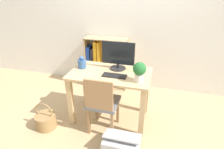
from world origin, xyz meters
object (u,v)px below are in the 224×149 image
at_px(chair, 102,102).
at_px(bookshelf, 100,63).
at_px(keyboard, 114,76).
at_px(vase, 82,63).
at_px(storage_box, 121,145).
at_px(monitor, 118,55).
at_px(potted_plant, 139,71).
at_px(basket, 46,120).

bearing_deg(chair, bookshelf, 112.50).
bearing_deg(keyboard, vase, 164.45).
xyz_separation_m(bookshelf, storage_box, (0.80, -1.58, -0.36)).
height_order(monitor, bookshelf, monitor).
bearing_deg(potted_plant, storage_box, -102.62).
relative_size(chair, bookshelf, 0.88).
distance_m(potted_plant, chair, 0.64).
bearing_deg(monitor, basket, -145.63).
distance_m(potted_plant, storage_box, 0.92).
xyz_separation_m(chair, basket, (-0.81, -0.14, -0.36)).
height_order(potted_plant, basket, potted_plant).
height_order(keyboard, chair, chair).
xyz_separation_m(chair, bookshelf, (-0.46, 1.27, -0.00)).
bearing_deg(basket, bookshelf, 76.25).
relative_size(vase, potted_plant, 0.70).
bearing_deg(bookshelf, vase, -87.17).
distance_m(vase, bookshelf, 0.98).
relative_size(potted_plant, basket, 0.64).
height_order(bookshelf, basket, bookshelf).
distance_m(keyboard, potted_plant, 0.36).
bearing_deg(bookshelf, storage_box, -63.25).
bearing_deg(chair, basket, -167.57).
bearing_deg(chair, potted_plant, 22.30).
xyz_separation_m(potted_plant, bookshelf, (-0.90, 1.12, -0.44)).
xyz_separation_m(monitor, storage_box, (0.24, -0.78, -0.85)).
xyz_separation_m(chair, storage_box, (0.34, -0.30, -0.36)).
xyz_separation_m(keyboard, bookshelf, (-0.57, 1.05, -0.30)).
relative_size(keyboard, bookshelf, 0.33).
distance_m(chair, basket, 0.89).
relative_size(monitor, storage_box, 1.06).
distance_m(potted_plant, basket, 1.50).
bearing_deg(basket, keyboard, 21.58).
bearing_deg(bookshelf, monitor, -55.22).
bearing_deg(vase, monitor, 11.93).
xyz_separation_m(monitor, keyboard, (0.01, -0.25, -0.20)).
height_order(vase, bookshelf, bookshelf).
height_order(chair, basket, chair).
relative_size(monitor, chair, 0.55).
distance_m(monitor, bookshelf, 1.09).
bearing_deg(basket, vase, 52.44).
xyz_separation_m(potted_plant, basket, (-1.24, -0.30, -0.79)).
distance_m(monitor, basket, 1.38).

